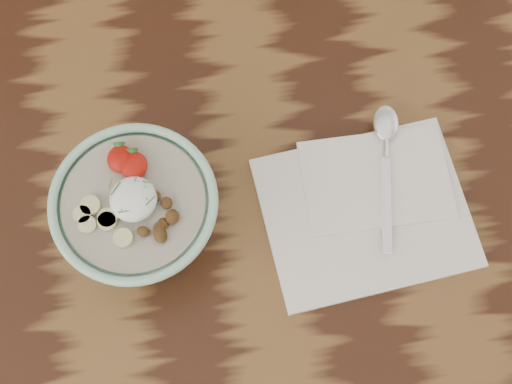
# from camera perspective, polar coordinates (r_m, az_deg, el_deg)

# --- Properties ---
(table) EXTENTS (1.60, 0.90, 0.75)m
(table) POSITION_cam_1_polar(r_m,az_deg,el_deg) (0.96, -5.55, -5.10)
(table) COLOR black
(table) RESTS_ON ground
(breakfast_bowl) EXTENTS (0.19, 0.19, 0.12)m
(breakfast_bowl) POSITION_cam_1_polar(r_m,az_deg,el_deg) (0.82, -9.38, -1.59)
(breakfast_bowl) COLOR #9DD4B4
(breakfast_bowl) RESTS_ON table
(napkin) EXTENTS (0.27, 0.23, 0.02)m
(napkin) POSITION_cam_1_polar(r_m,az_deg,el_deg) (0.88, 8.92, -1.08)
(napkin) COLOR white
(napkin) RESTS_ON table
(spoon) EXTENTS (0.05, 0.19, 0.01)m
(spoon) POSITION_cam_1_polar(r_m,az_deg,el_deg) (0.90, 10.36, 3.88)
(spoon) COLOR silver
(spoon) RESTS_ON napkin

